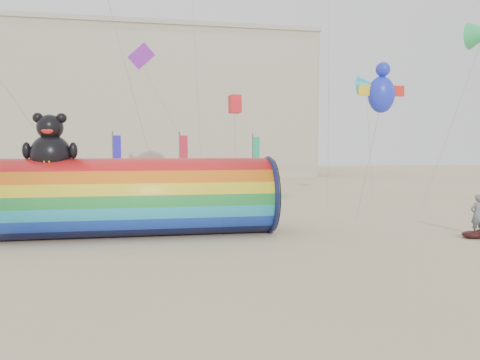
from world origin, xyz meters
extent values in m
plane|color=#CCB58C|center=(0.00, 0.00, 0.00)|extent=(160.00, 160.00, 0.00)
cube|color=#B7AD99|center=(-12.00, 46.00, 10.00)|extent=(60.00, 15.00, 20.00)
cube|color=#28303D|center=(-12.00, 38.44, 10.50)|extent=(59.50, 0.12, 17.00)
cube|color=#B2ADA0|center=(-12.00, 46.00, 20.30)|extent=(60.40, 15.40, 0.60)
cylinder|color=red|center=(-4.06, 0.97, 1.73)|extent=(11.85, 3.45, 3.45)
torus|color=#0F1438|center=(1.75, 0.97, 1.73)|extent=(0.24, 3.62, 3.62)
cylinder|color=black|center=(1.89, 0.97, 1.73)|extent=(0.06, 3.42, 3.42)
ellipsoid|color=black|center=(-7.81, 0.97, 3.60)|extent=(1.69, 1.51, 1.78)
ellipsoid|color=orange|center=(-7.81, 0.43, 3.50)|extent=(0.87, 0.38, 0.76)
sphere|color=black|center=(-7.81, 0.97, 4.79)|extent=(1.09, 1.09, 1.09)
sphere|color=black|center=(-8.28, 0.97, 5.18)|extent=(0.43, 0.43, 0.43)
sphere|color=black|center=(-7.33, 0.97, 5.18)|extent=(0.43, 0.43, 0.43)
ellipsoid|color=red|center=(-7.81, 0.53, 4.64)|extent=(0.48, 0.17, 0.30)
ellipsoid|color=black|center=(-8.74, 0.87, 3.80)|extent=(0.36, 0.36, 0.71)
ellipsoid|color=black|center=(-6.87, 0.87, 3.80)|extent=(0.36, 0.36, 0.71)
imported|color=slate|center=(10.80, -1.52, 0.92)|extent=(0.70, 0.49, 1.85)
ellipsoid|color=#3B0C0A|center=(10.11, -2.12, 0.16)|extent=(0.91, 0.77, 0.32)
cylinder|color=#59595E|center=(-6.79, 14.16, 2.60)|extent=(0.10, 0.10, 5.20)
cube|color=#271CD3|center=(-6.48, 14.16, 2.65)|extent=(0.56, 0.06, 4.50)
cylinder|color=#59595E|center=(-1.93, 13.67, 2.60)|extent=(0.10, 0.10, 5.20)
cube|color=red|center=(-1.62, 13.67, 2.65)|extent=(0.56, 0.06, 4.50)
cylinder|color=#59595E|center=(4.12, 16.23, 2.60)|extent=(0.10, 0.10, 5.20)
cube|color=#18A169|center=(4.43, 16.23, 2.65)|extent=(0.56, 0.06, 4.50)
ellipsoid|color=#1F2FE0|center=(7.85, 1.91, 6.63)|extent=(1.39, 1.08, 1.85)
cube|color=red|center=(1.47, 9.01, 6.78)|extent=(0.70, 0.70, 1.12)
cube|color=purple|center=(-4.55, 12.57, 10.36)|extent=(1.12, 0.06, 1.57)
cone|color=#18A6C0|center=(11.67, 11.39, 8.62)|extent=(1.33, 1.33, 1.20)
camera|label=1|loc=(-2.97, -18.43, 3.81)|focal=32.00mm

